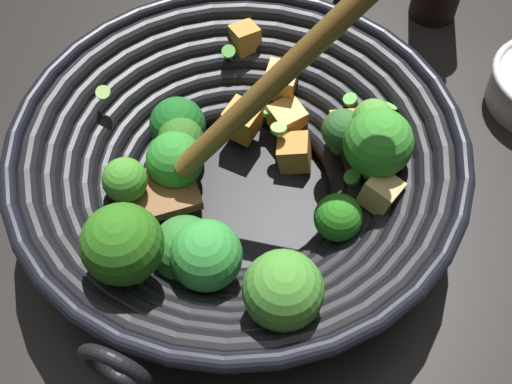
{
  "coord_description": "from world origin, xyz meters",
  "views": [
    {
      "loc": [
        0.31,
        0.02,
        0.48
      ],
      "look_at": [
        0.01,
        0.02,
        0.03
      ],
      "focal_mm": 42.79,
      "sensor_mm": 36.0,
      "label": 1
    }
  ],
  "objects": [
    {
      "name": "wok",
      "position": [
        0.0,
        0.0,
        0.06
      ],
      "size": [
        0.41,
        0.38,
        0.26
      ],
      "color": "black",
      "rests_on": "ground"
    },
    {
      "name": "ground_plane",
      "position": [
        0.0,
        0.0,
        0.0
      ],
      "size": [
        4.0,
        4.0,
        0.0
      ],
      "primitive_type": "plane",
      "color": "black"
    }
  ]
}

